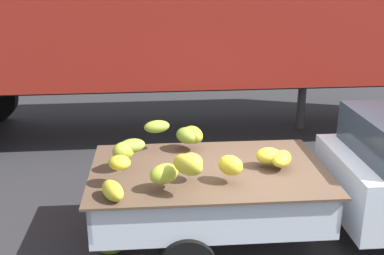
# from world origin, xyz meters

# --- Properties ---
(ground) EXTENTS (220.00, 220.00, 0.00)m
(ground) POSITION_xyz_m (0.00, 0.00, 0.00)
(ground) COLOR #28282B
(curb_strip) EXTENTS (80.00, 0.80, 0.16)m
(curb_strip) POSITION_xyz_m (0.00, 8.68, 0.08)
(curb_strip) COLOR gray
(curb_strip) RESTS_ON ground
(pickup_truck) EXTENTS (5.22, 2.14, 1.70)m
(pickup_truck) POSITION_xyz_m (1.25, 0.16, 0.89)
(pickup_truck) COLOR silver
(pickup_truck) RESTS_ON ground
(semi_trailer) EXTENTS (12.12, 3.24, 3.95)m
(semi_trailer) POSITION_xyz_m (-1.22, 4.74, 2.54)
(semi_trailer) COLOR maroon
(semi_trailer) RESTS_ON ground
(fallen_banana_bunch_near_tailgate) EXTENTS (0.41, 0.34, 0.22)m
(fallen_banana_bunch_near_tailgate) POSITION_xyz_m (-2.00, 0.31, 0.11)
(fallen_banana_bunch_near_tailgate) COLOR olive
(fallen_banana_bunch_near_tailgate) RESTS_ON ground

